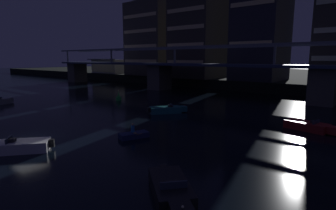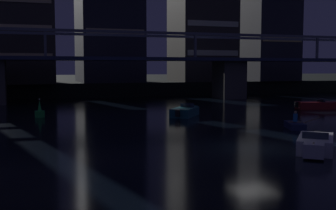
# 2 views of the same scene
# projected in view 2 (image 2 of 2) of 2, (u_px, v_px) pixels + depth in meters

# --- Properties ---
(ground_plane) EXTENTS (400.00, 400.00, 0.00)m
(ground_plane) POSITION_uv_depth(u_px,v_px,m) (253.00, 148.00, 24.73)
(ground_plane) COLOR black
(far_riverbank) EXTENTS (240.00, 80.00, 2.20)m
(far_riverbank) POSITION_uv_depth(u_px,v_px,m) (79.00, 82.00, 104.88)
(far_riverbank) COLOR black
(far_riverbank) RESTS_ON ground
(river_bridge) EXTENTS (104.90, 6.40, 9.38)m
(river_bridge) POSITION_uv_depth(u_px,v_px,m) (120.00, 69.00, 59.15)
(river_bridge) COLOR #4C4944
(river_bridge) RESTS_ON ground
(tower_west_tall) EXTENTS (11.18, 12.32, 20.39)m
(tower_west_tall) POSITION_uv_depth(u_px,v_px,m) (14.00, 17.00, 65.50)
(tower_west_tall) COLOR #38332D
(tower_west_tall) RESTS_ON far_riverbank
(tower_east_tall) EXTENTS (9.89, 9.75, 24.72)m
(tower_east_tall) POSITION_uv_depth(u_px,v_px,m) (202.00, 11.00, 75.89)
(tower_east_tall) COLOR #38332D
(tower_east_tall) RESTS_ON far_riverbank
(speedboat_near_left) EXTENTS (4.11, 4.61, 1.16)m
(speedboat_near_left) POSITION_uv_depth(u_px,v_px,m) (315.00, 144.00, 23.73)
(speedboat_near_left) COLOR silver
(speedboat_near_left) RESTS_ON ground
(speedboat_near_center) EXTENTS (5.21, 2.60, 1.16)m
(speedboat_near_center) POSITION_uv_depth(u_px,v_px,m) (317.00, 105.00, 48.26)
(speedboat_near_center) COLOR maroon
(speedboat_near_center) RESTS_ON ground
(speedboat_mid_left) EXTENTS (4.02, 4.67, 1.16)m
(speedboat_mid_left) POSITION_uv_depth(u_px,v_px,m) (185.00, 112.00, 41.19)
(speedboat_mid_left) COLOR #196066
(speedboat_mid_left) RESTS_ON ground
(channel_buoy) EXTENTS (0.90, 0.90, 1.76)m
(channel_buoy) POSITION_uv_depth(u_px,v_px,m) (40.00, 112.00, 40.11)
(channel_buoy) COLOR green
(channel_buoy) RESTS_ON ground
(dinghy_with_paddler) EXTENTS (2.68, 2.82, 1.36)m
(dinghy_with_paddler) POSITION_uv_depth(u_px,v_px,m) (295.00, 125.00, 32.66)
(dinghy_with_paddler) COLOR #19234C
(dinghy_with_paddler) RESTS_ON ground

